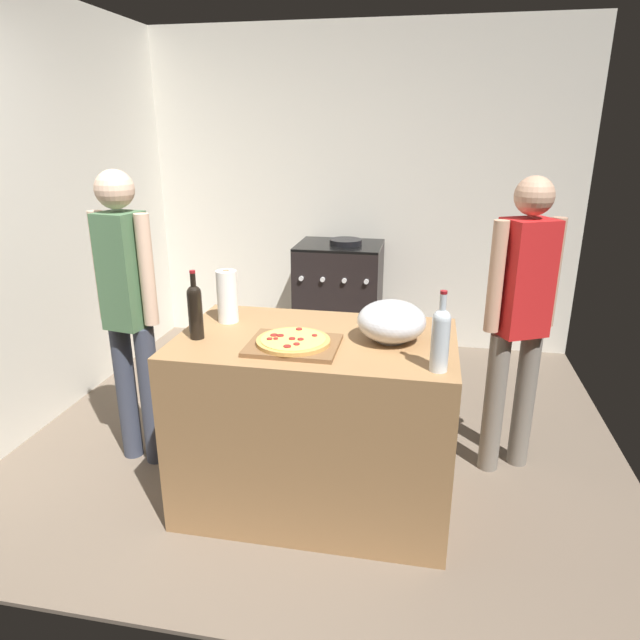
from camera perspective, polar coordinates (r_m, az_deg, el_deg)
ground_plane at (r=3.79m, az=-1.32°, el=-9.73°), size 3.84×3.51×0.02m
kitchen_wall_rear at (r=4.84m, az=2.42°, el=12.88°), size 3.84×0.10×2.60m
kitchen_wall_left at (r=4.06m, az=-25.54°, el=9.93°), size 0.10×3.51×2.60m
counter at (r=2.80m, az=-0.39°, el=-10.23°), size 1.30×0.79×0.89m
cutting_board at (r=2.49m, az=-2.73°, el=-2.58°), size 0.40×0.32×0.02m
pizza at (r=2.48m, az=-2.75°, el=-2.13°), size 0.33×0.33×0.03m
mixing_bowl at (r=2.56m, az=7.28°, el=-0.13°), size 0.31×0.31×0.19m
paper_towel_roll at (r=2.82m, az=-9.41°, el=2.38°), size 0.10×0.10×0.27m
wine_bottle_dark at (r=2.62m, az=-12.59°, el=1.08°), size 0.07×0.07×0.32m
wine_bottle_amber at (r=2.26m, az=12.16°, el=-1.70°), size 0.07×0.07×0.33m
stove at (r=4.61m, az=1.95°, el=2.06°), size 0.67×0.58×0.98m
person_in_stripes at (r=3.13m, az=-18.96°, el=1.44°), size 0.36×0.23×1.62m
person_in_red at (r=3.06m, az=19.72°, el=0.98°), size 0.37×0.29×1.60m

